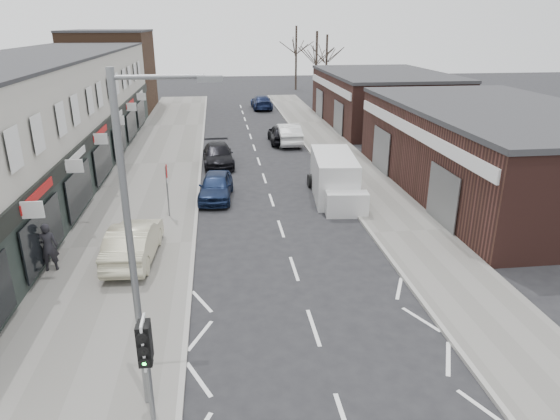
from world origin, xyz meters
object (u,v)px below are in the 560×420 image
object	(u,v)px
parked_car_right_b	(281,134)
parked_car_right_a	(288,134)
pedestrian	(48,247)
street_lamp	(137,234)
parked_car_left_b	(218,155)
parked_car_right_c	(262,102)
parked_car_left_a	(216,186)
sedan_on_pavement	(134,242)
traffic_light	(146,353)
white_van	(334,178)
warning_sign	(167,175)

from	to	relation	value
parked_car_right_b	parked_car_right_a	bearing A→B (deg)	145.82
parked_car_right_a	pedestrian	bearing A→B (deg)	58.83
street_lamp	parked_car_left_b	bearing A→B (deg)	85.42
pedestrian	parked_car_right_c	bearing A→B (deg)	-116.27
parked_car_right_c	parked_car_left_a	bearing A→B (deg)	78.72
parked_car_left_a	parked_car_right_c	xyz separation A→B (m)	(5.12, 29.35, 0.02)
pedestrian	parked_car_right_a	world-z (taller)	pedestrian
sedan_on_pavement	parked_car_right_b	world-z (taller)	sedan_on_pavement
pedestrian	parked_car_right_c	size ratio (longest dim) A/B	0.37
street_lamp	parked_car_left_b	xyz separation A→B (m)	(1.78, 22.18, -3.93)
traffic_light	parked_car_right_b	size ratio (longest dim) A/B	0.71
white_van	pedestrian	size ratio (longest dim) A/B	3.23
warning_sign	parked_car_right_a	bearing A→B (deg)	62.30
street_lamp	parked_car_right_b	size ratio (longest dim) A/B	1.82
street_lamp	parked_car_left_a	bearing A→B (deg)	84.07
sedan_on_pavement	street_lamp	bearing A→B (deg)	104.94
white_van	parked_car_right_b	distance (m)	13.42
sedan_on_pavement	parked_car_right_b	xyz separation A→B (m)	(8.36, 19.96, -0.13)
parked_car_right_b	parked_car_right_c	size ratio (longest dim) A/B	0.86
sedan_on_pavement	white_van	bearing A→B (deg)	-141.77
warning_sign	parked_car_left_a	world-z (taller)	warning_sign
parked_car_left_a	parked_car_right_c	distance (m)	29.80
parked_car_left_b	parked_car_right_b	xyz separation A→B (m)	(4.95, 5.95, 0.06)
traffic_light	parked_car_left_b	size ratio (longest dim) A/B	0.65
traffic_light	pedestrian	distance (m)	10.13
parked_car_right_a	parked_car_right_c	world-z (taller)	parked_car_right_a
street_lamp	traffic_light	bearing A→B (deg)	-84.12
sedan_on_pavement	traffic_light	bearing A→B (deg)	104.25
parked_car_left_a	parked_car_right_c	world-z (taller)	parked_car_right_c
street_lamp	sedan_on_pavement	world-z (taller)	street_lamp
street_lamp	white_van	distance (m)	17.13
street_lamp	warning_sign	bearing A→B (deg)	92.84
white_van	sedan_on_pavement	xyz separation A→B (m)	(-9.56, -6.59, -0.22)
parked_car_left_b	parked_car_right_a	world-z (taller)	parked_car_right_a
warning_sign	parked_car_right_a	size ratio (longest dim) A/B	0.56
street_lamp	parked_car_right_c	distance (m)	45.43
sedan_on_pavement	parked_car_left_b	world-z (taller)	sedan_on_pavement
pedestrian	parked_car_left_a	xyz separation A→B (m)	(6.24, 7.78, -0.36)
sedan_on_pavement	parked_car_right_a	size ratio (longest dim) A/B	0.94
traffic_light	street_lamp	world-z (taller)	street_lamp
parked_car_right_c	parked_car_right_b	bearing A→B (deg)	88.62
sedan_on_pavement	parked_car_left_a	world-z (taller)	sedan_on_pavement
warning_sign	sedan_on_pavement	xyz separation A→B (m)	(-1.00, -4.63, -1.33)
parked_car_right_a	warning_sign	bearing A→B (deg)	61.62
pedestrian	parked_car_right_a	bearing A→B (deg)	-129.74
parked_car_right_c	street_lamp	bearing A→B (deg)	80.08
traffic_light	parked_car_left_b	distance (m)	23.52
white_van	parked_car_right_b	xyz separation A→B (m)	(-1.20, 13.36, -0.35)
parked_car_right_a	parked_car_right_b	xyz separation A→B (m)	(-0.51, 0.34, -0.05)
parked_car_left_b	parked_car_right_c	bearing A→B (deg)	75.11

